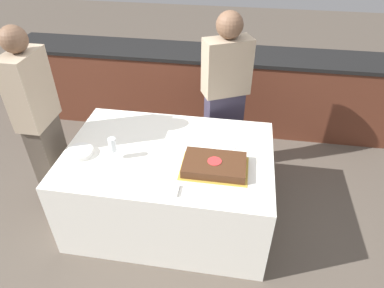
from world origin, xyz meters
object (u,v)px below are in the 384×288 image
Objects in this scene: cake at (214,165)px; plate_stack at (80,152)px; wine_glass at (112,145)px; person_cutting_cake at (225,96)px; person_seated_left at (41,126)px.

cake is 1.05m from plate_stack.
person_cutting_cake is at bearing 49.67° from wine_glass.
person_seated_left is (-0.37, 0.14, 0.12)m from plate_stack.
wine_glass is 0.11× the size of person_cutting_cake.
wine_glass reaches higher than plate_stack.
person_seated_left reaches higher than plate_stack.
cake reaches higher than plate_stack.
person_cutting_cake is (1.05, 0.91, 0.10)m from plate_stack.
person_cutting_cake reaches higher than wine_glass.
cake is at bearing 63.75° from person_cutting_cake.
cake is 0.31× the size of person_cutting_cake.
person_seated_left is at bearing 2.22° from person_cutting_cake.
plate_stack is 1.10× the size of wine_glass.
person_seated_left is (-1.42, -0.77, 0.02)m from person_cutting_cake.
person_cutting_cake is at bearing 40.75° from plate_stack.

